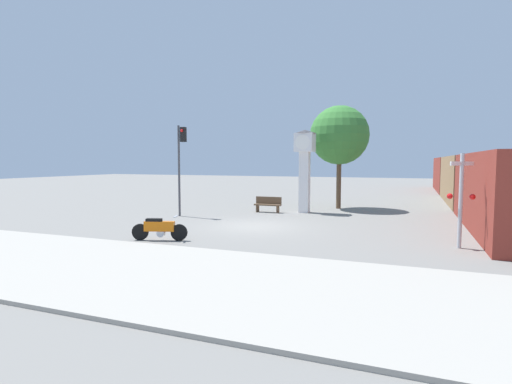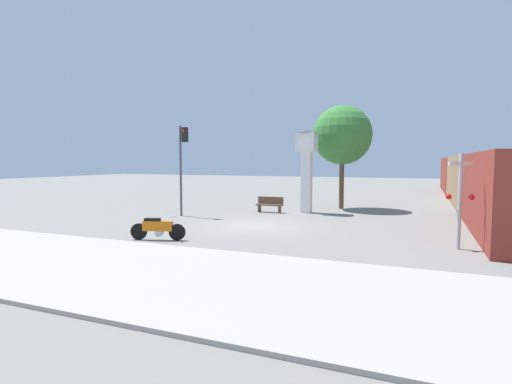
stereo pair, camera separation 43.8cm
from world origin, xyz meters
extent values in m
plane|color=slate|center=(0.00, 0.00, 0.00)|extent=(120.00, 120.00, 0.00)
cube|color=#9E998E|center=(0.00, -8.45, 0.05)|extent=(36.00, 6.00, 0.10)
cylinder|color=black|center=(-1.42, -4.23, 0.32)|extent=(0.64, 0.29, 0.63)
cylinder|color=black|center=(-2.87, -4.68, 0.32)|extent=(0.64, 0.29, 0.63)
cube|color=orange|center=(-2.14, -4.45, 0.55)|extent=(1.18, 0.57, 0.38)
cube|color=black|center=(-2.35, -4.52, 0.79)|extent=(0.64, 0.41, 0.11)
cylinder|color=silver|center=(-2.09, -4.44, 0.29)|extent=(0.35, 0.29, 0.30)
cube|color=silver|center=(-1.53, -4.26, 0.93)|extent=(0.20, 0.46, 0.04)
cube|color=white|center=(0.90, 5.81, 1.80)|extent=(0.57, 0.57, 3.60)
cube|color=white|center=(0.90, 5.81, 4.14)|extent=(1.07, 1.07, 1.07)
cylinder|color=white|center=(0.90, 5.26, 4.14)|extent=(0.86, 0.02, 0.86)
cone|color=#333338|center=(0.90, 5.81, 4.77)|extent=(1.29, 1.29, 0.20)
cube|color=maroon|center=(10.57, 2.77, 1.70)|extent=(2.80, 12.16, 3.40)
cube|color=olive|center=(10.57, 15.53, 1.70)|extent=(2.80, 12.16, 3.40)
cube|color=maroon|center=(10.57, 28.29, 1.70)|extent=(2.80, 12.16, 3.40)
cylinder|color=#47474C|center=(-5.13, 1.72, 2.49)|extent=(0.12, 0.12, 4.98)
cube|color=black|center=(-4.83, 1.72, 4.48)|extent=(0.28, 0.24, 0.80)
sphere|color=red|center=(-4.83, 1.57, 4.68)|extent=(0.16, 0.16, 0.16)
cylinder|color=#B7B7BC|center=(8.41, -1.80, 1.65)|extent=(0.14, 0.14, 3.30)
cube|color=white|center=(8.41, -1.80, 2.95)|extent=(0.82, 0.82, 0.14)
sphere|color=red|center=(8.06, -1.85, 1.82)|extent=(0.20, 0.20, 0.20)
sphere|color=red|center=(8.76, -1.85, 1.82)|extent=(0.20, 0.20, 0.20)
cylinder|color=brown|center=(2.45, 8.53, 1.60)|extent=(0.30, 0.30, 3.20)
sphere|color=#387A33|center=(2.45, 8.53, 4.69)|extent=(3.73, 3.73, 3.73)
cube|color=brown|center=(-1.13, 5.01, 0.45)|extent=(1.60, 0.44, 0.08)
cube|color=brown|center=(-1.13, 5.20, 0.70)|extent=(1.60, 0.06, 0.44)
cube|color=brown|center=(-1.77, 5.01, 0.21)|extent=(0.08, 0.35, 0.41)
cube|color=brown|center=(-0.49, 5.01, 0.21)|extent=(0.08, 0.35, 0.41)
camera|label=1|loc=(6.80, -17.18, 3.02)|focal=28.00mm
camera|label=2|loc=(7.20, -17.02, 3.02)|focal=28.00mm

